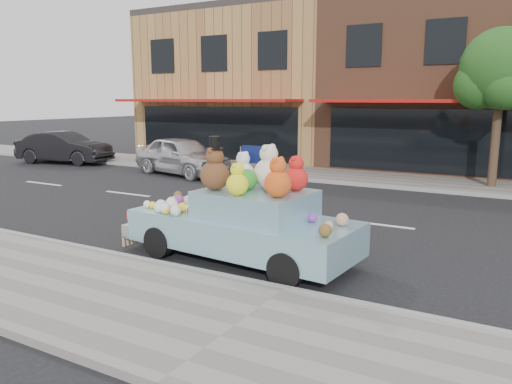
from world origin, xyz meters
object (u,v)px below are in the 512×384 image
Objects in this scene: car_dark at (64,148)px; car_silver at (182,156)px; street_tree at (502,76)px; art_car at (243,219)px.

car_silver is at bearing -103.02° from car_dark.
street_tree is 18.41m from car_dark.
car_dark is at bearing -172.91° from street_tree.
car_dark is 16.72m from art_car.
art_car reaches higher than car_silver.
car_silver is at bearing -167.75° from street_tree.
street_tree reaches higher than car_silver.
car_silver is 0.96× the size of art_car.
car_silver is (-11.03, -2.39, -2.94)m from street_tree.
street_tree is 1.18× the size of car_silver.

